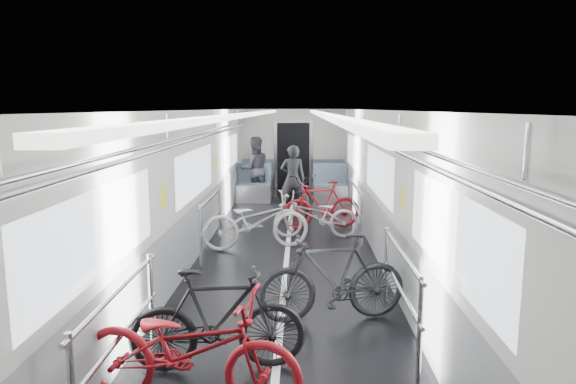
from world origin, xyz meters
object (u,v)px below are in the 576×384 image
at_px(bike_right_far, 321,205).
at_px(bike_left_near, 189,349).
at_px(person_standing, 293,179).
at_px(person_seated, 255,169).
at_px(bike_aisle, 295,193).
at_px(bike_right_near, 332,277).
at_px(bike_left_far, 256,221).
at_px(bike_right_mid, 316,216).
at_px(bike_left_mid, 218,320).

bearing_deg(bike_right_far, bike_left_near, -26.50).
bearing_deg(person_standing, person_seated, -59.45).
distance_m(bike_right_far, bike_aisle, 1.59).
height_order(bike_left_near, bike_right_near, bike_right_near).
bearing_deg(person_seated, bike_left_far, 81.54).
bearing_deg(bike_right_near, bike_right_mid, 169.57).
distance_m(bike_left_near, bike_right_far, 6.47).
xyz_separation_m(bike_right_near, bike_aisle, (-0.49, 6.06, -0.03)).
bearing_deg(bike_right_mid, person_seated, -159.73).
bearing_deg(bike_right_near, person_standing, 173.54).
relative_size(bike_left_near, bike_right_near, 1.10).
bearing_deg(person_standing, bike_aisle, 120.56).
relative_size(bike_left_far, person_seated, 1.11).
bearing_deg(bike_right_far, bike_left_mid, -26.38).
distance_m(bike_right_near, bike_right_mid, 3.84).
height_order(bike_aisle, person_standing, person_standing).
relative_size(bike_left_near, person_standing, 1.19).
xyz_separation_m(bike_right_mid, bike_right_far, (0.13, 0.73, 0.07)).
bearing_deg(bike_right_mid, person_standing, -169.06).
distance_m(bike_left_mid, bike_right_mid, 5.11).
bearing_deg(bike_aisle, bike_left_mid, -114.11).
relative_size(bike_right_near, person_standing, 1.08).
bearing_deg(bike_right_near, person_seated, 179.89).
xyz_separation_m(bike_left_far, person_standing, (0.59, 3.13, 0.30)).
height_order(bike_right_near, person_seated, person_seated).
height_order(bike_left_far, person_standing, person_standing).
relative_size(bike_left_near, bike_right_mid, 1.18).
xyz_separation_m(bike_left_near, bike_left_far, (0.13, 4.80, -0.00)).
distance_m(bike_left_mid, person_standing, 7.36).
distance_m(bike_left_near, bike_right_mid, 5.73).
height_order(bike_left_mid, bike_right_near, bike_right_near).
relative_size(bike_left_near, bike_right_far, 1.16).
distance_m(bike_right_mid, person_standing, 2.40).
height_order(bike_left_far, bike_right_far, bike_left_far).
relative_size(bike_right_mid, person_seated, 0.95).
height_order(bike_left_far, bike_right_near, bike_right_near).
relative_size(bike_right_near, bike_aisle, 0.93).
xyz_separation_m(bike_left_far, bike_aisle, (0.66, 3.03, -0.01)).
bearing_deg(bike_left_near, bike_left_far, 8.63).
bearing_deg(bike_left_near, bike_aisle, 4.43).
height_order(bike_left_near, bike_left_mid, bike_left_near).
relative_size(bike_left_mid, bike_right_far, 1.01).
relative_size(bike_left_far, person_standing, 1.18).
distance_m(bike_left_mid, bike_right_near, 1.63).
bearing_deg(bike_right_mid, bike_left_far, -53.64).
bearing_deg(bike_right_far, bike_right_mid, -24.67).
bearing_deg(bike_aisle, bike_left_near, -114.72).
bearing_deg(person_standing, bike_left_far, 77.31).
relative_size(bike_right_mid, bike_aisle, 0.87).
height_order(bike_left_mid, person_standing, person_standing).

